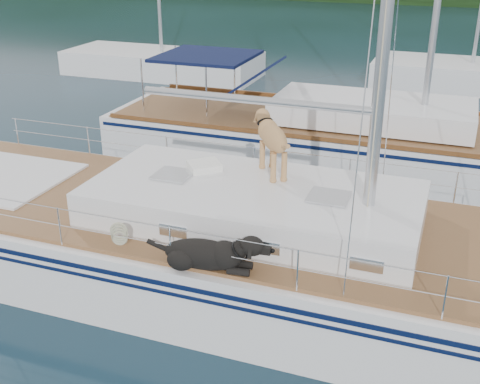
% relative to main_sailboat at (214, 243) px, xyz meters
% --- Properties ---
extents(ground, '(120.00, 120.00, 0.00)m').
position_rel_main_sailboat_xyz_m(ground, '(-0.10, 0.00, -0.68)').
color(ground, black).
rests_on(ground, ground).
extents(main_sailboat, '(12.00, 3.87, 14.01)m').
position_rel_main_sailboat_xyz_m(main_sailboat, '(0.00, 0.00, 0.00)').
color(main_sailboat, white).
rests_on(main_sailboat, ground).
extents(neighbor_sailboat, '(11.00, 3.50, 13.30)m').
position_rel_main_sailboat_xyz_m(neighbor_sailboat, '(0.53, 6.33, -0.05)').
color(neighbor_sailboat, white).
rests_on(neighbor_sailboat, ground).
extents(bg_boat_west, '(8.00, 3.00, 11.65)m').
position_rel_main_sailboat_xyz_m(bg_boat_west, '(-8.10, 14.00, -0.23)').
color(bg_boat_west, white).
rests_on(bg_boat_west, ground).
extents(bg_boat_center, '(7.20, 3.00, 11.65)m').
position_rel_main_sailboat_xyz_m(bg_boat_center, '(3.90, 16.00, -0.23)').
color(bg_boat_center, white).
rests_on(bg_boat_center, ground).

